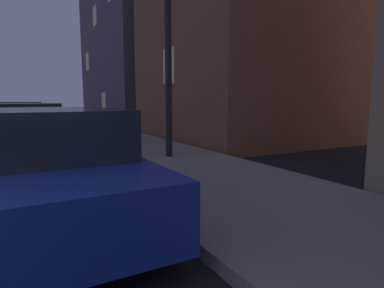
# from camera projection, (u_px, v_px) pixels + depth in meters

# --- Properties ---
(car_blue) EXTENTS (2.08, 4.16, 1.43)m
(car_blue) POSITION_uv_depth(u_px,v_px,m) (50.00, 168.00, 4.02)
(car_blue) COLOR navy
(car_blue) RESTS_ON ground
(car_yellow_cab) EXTENTS (2.22, 4.52, 1.43)m
(car_yellow_cab) POSITION_uv_depth(u_px,v_px,m) (28.00, 128.00, 9.79)
(car_yellow_cab) COLOR gold
(car_yellow_cab) RESTS_ON ground
(car_green) EXTENTS (2.16, 4.18, 1.43)m
(car_green) POSITION_uv_depth(u_px,v_px,m) (22.00, 118.00, 14.61)
(car_green) COLOR #19592D
(car_green) RESTS_ON ground
(building_far) EXTENTS (6.85, 10.62, 11.26)m
(building_far) POSITION_uv_depth(u_px,v_px,m) (150.00, 37.00, 21.59)
(building_far) COLOR #4C4C56
(building_far) RESTS_ON ground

